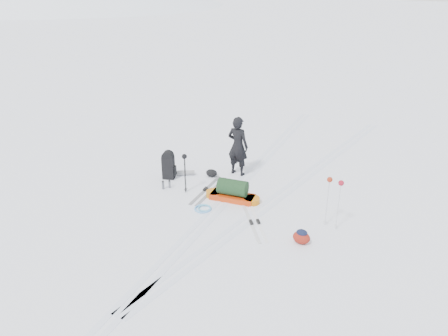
{
  "coord_description": "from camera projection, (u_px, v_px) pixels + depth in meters",
  "views": [
    {
      "loc": [
        5.19,
        -9.51,
        5.95
      ],
      "look_at": [
        -0.08,
        0.19,
        0.95
      ],
      "focal_mm": 35.0,
      "sensor_mm": 36.0,
      "label": 1
    }
  ],
  "objects": [
    {
      "name": "ski_poles_silver",
      "position": [
        335.0,
        187.0,
        10.64
      ],
      "size": [
        0.43,
        0.19,
        1.36
      ],
      "rotation": [
        0.0,
        0.0,
        -0.01
      ],
      "color": "silver",
      "rests_on": "ground"
    },
    {
      "name": "stuff_sack",
      "position": [
        212.0,
        173.0,
        13.79
      ],
      "size": [
        0.44,
        0.37,
        0.23
      ],
      "rotation": [
        0.0,
        0.0,
        -0.28
      ],
      "color": "black",
      "rests_on": "ground"
    },
    {
      "name": "skier",
      "position": [
        238.0,
        146.0,
        13.62
      ],
      "size": [
        0.72,
        0.49,
        1.91
      ],
      "primitive_type": "imported",
      "rotation": [
        0.0,
        0.0,
        3.09
      ],
      "color": "black",
      "rests_on": "ground"
    },
    {
      "name": "rope_coil",
      "position": [
        203.0,
        208.0,
        11.92
      ],
      "size": [
        0.61,
        0.61,
        0.06
      ],
      "rotation": [
        0.0,
        0.0,
        -0.33
      ],
      "color": "#5CA0DF",
      "rests_on": "ground"
    },
    {
      "name": "ski_tracks",
      "position": [
        256.0,
        194.0,
        12.76
      ],
      "size": [
        3.38,
        17.97,
        0.01
      ],
      "color": "silver",
      "rests_on": "ground"
    },
    {
      "name": "touring_skis_white",
      "position": [
        255.0,
        223.0,
        11.26
      ],
      "size": [
        1.38,
        1.66,
        0.07
      ],
      "rotation": [
        0.0,
        0.0,
        -0.91
      ],
      "color": "#BABDC1",
      "rests_on": "ground"
    },
    {
      "name": "expedition_rucksack",
      "position": [
        171.0,
        165.0,
        13.57
      ],
      "size": [
        0.83,
        0.85,
        0.92
      ],
      "rotation": [
        0.0,
        0.0,
        0.33
      ],
      "color": "black",
      "rests_on": "ground"
    },
    {
      "name": "small_daypack",
      "position": [
        302.0,
        237.0,
        10.38
      ],
      "size": [
        0.43,
        0.32,
        0.36
      ],
      "rotation": [
        0.0,
        0.0,
        0.01
      ],
      "color": "maroon",
      "rests_on": "ground"
    },
    {
      "name": "ski_poles_black",
      "position": [
        185.0,
        161.0,
        12.46
      ],
      "size": [
        0.15,
        0.17,
        1.21
      ],
      "rotation": [
        0.0,
        0.0,
        -0.32
      ],
      "color": "black",
      "rests_on": "ground"
    },
    {
      "name": "ground",
      "position": [
        223.0,
        202.0,
        12.33
      ],
      "size": [
        200.0,
        200.0,
        0.0
      ],
      "primitive_type": "plane",
      "color": "white",
      "rests_on": "ground"
    },
    {
      "name": "pulk_sled",
      "position": [
        233.0,
        192.0,
        12.35
      ],
      "size": [
        1.65,
        0.69,
        0.61
      ],
      "rotation": [
        0.0,
        0.0,
        0.14
      ],
      "color": "#BF340B",
      "rests_on": "ground"
    },
    {
      "name": "thermos_pair",
      "position": [
        166.0,
        185.0,
        13.02
      ],
      "size": [
        0.2,
        0.23,
        0.27
      ],
      "rotation": [
        0.0,
        0.0,
        0.12
      ],
      "color": "#55575C",
      "rests_on": "ground"
    },
    {
      "name": "touring_skis_grey",
      "position": [
        208.0,
        190.0,
        12.92
      ],
      "size": [
        0.45,
        1.99,
        0.07
      ],
      "rotation": [
        0.0,
        0.0,
        1.65
      ],
      "color": "gray",
      "rests_on": "ground"
    }
  ]
}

